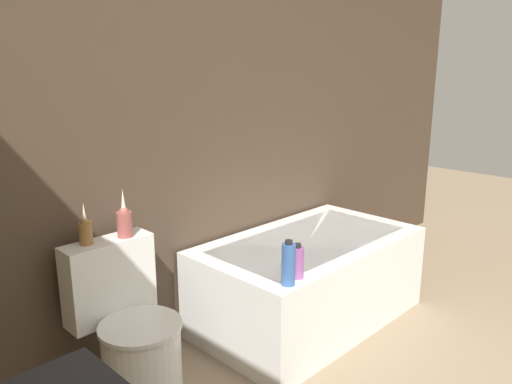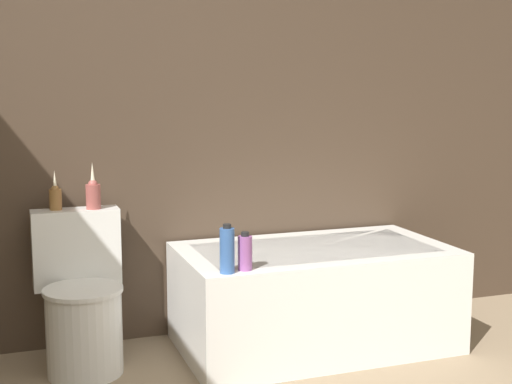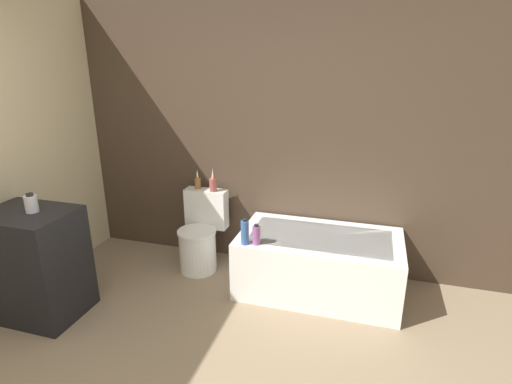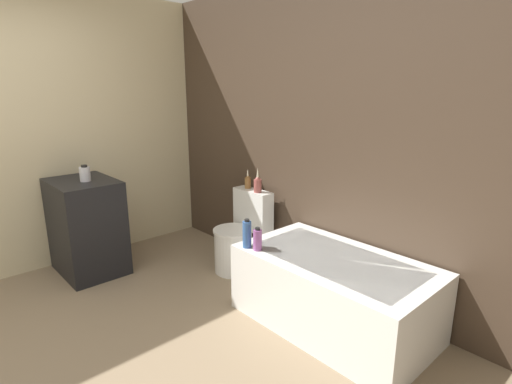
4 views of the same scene
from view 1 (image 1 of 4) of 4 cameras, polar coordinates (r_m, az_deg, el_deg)
name	(u,v)px [view 1 (image 1 of 4)]	position (r m, az deg, el deg)	size (l,w,h in m)	color
wall_back_tiled	(146,116)	(2.66, -12.46, 8.46)	(6.40, 0.06, 2.60)	#423326
bathtub	(309,279)	(3.15, 6.07, -9.87)	(1.40, 0.79, 0.53)	white
toilet	(132,338)	(2.49, -13.99, -15.86)	(0.43, 0.51, 0.76)	white
vase_gold	(85,230)	(2.40, -18.91, -4.17)	(0.06, 0.06, 0.20)	olive
vase_silver	(124,221)	(2.45, -14.81, -3.20)	(0.07, 0.07, 0.24)	#994C47
shampoo_bottle_tall	(288,264)	(2.40, 3.73, -8.22)	(0.07, 0.07, 0.23)	#335999
shampoo_bottle_short	(297,262)	(2.49, 4.73, -7.98)	(0.07, 0.07, 0.18)	#8C4C8C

